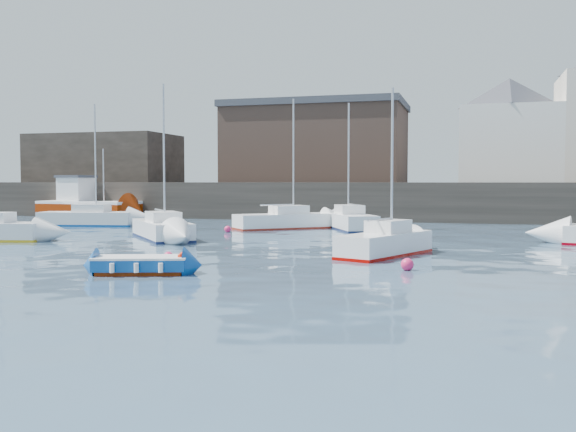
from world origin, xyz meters
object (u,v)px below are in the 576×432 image
(sailboat_b, at_px, (162,229))
(buoy_near, at_px, (168,261))
(blue_dinghy, at_px, (141,264))
(sailboat_e, at_px, (88,218))
(buoy_mid, at_px, (407,270))
(fishing_boat, at_px, (86,205))
(sailboat_h, at_px, (285,220))
(buoy_far, at_px, (228,232))
(sailboat_c, at_px, (385,243))
(sailboat_f, at_px, (351,221))

(sailboat_b, relative_size, buoy_near, 21.27)
(blue_dinghy, bearing_deg, sailboat_e, 127.10)
(buoy_near, relative_size, buoy_mid, 0.86)
(blue_dinghy, relative_size, fishing_boat, 0.36)
(sailboat_h, xyz_separation_m, buoy_mid, (9.51, -17.60, -0.55))
(buoy_mid, relative_size, buoy_far, 1.08)
(sailboat_c, relative_size, buoy_far, 16.81)
(buoy_near, relative_size, buoy_far, 0.93)
(sailboat_e, distance_m, buoy_near, 21.79)
(buoy_far, bearing_deg, sailboat_f, 31.45)
(fishing_boat, distance_m, sailboat_h, 21.20)
(blue_dinghy, height_order, sailboat_f, sailboat_f)
(buoy_near, height_order, buoy_mid, buoy_mid)
(sailboat_h, bearing_deg, sailboat_e, -175.64)
(sailboat_c, bearing_deg, fishing_boat, 143.16)
(sailboat_e, relative_size, buoy_mid, 18.79)
(fishing_boat, height_order, sailboat_h, sailboat_h)
(sailboat_b, distance_m, sailboat_h, 9.77)
(sailboat_f, bearing_deg, buoy_near, -102.14)
(sailboat_b, bearing_deg, buoy_mid, -32.58)
(blue_dinghy, xyz_separation_m, sailboat_c, (7.13, 7.54, 0.21))
(sailboat_b, distance_m, sailboat_f, 12.55)
(sailboat_h, bearing_deg, buoy_near, -88.73)
(fishing_boat, height_order, sailboat_f, sailboat_f)
(buoy_mid, bearing_deg, sailboat_c, 106.99)
(sailboat_f, relative_size, buoy_far, 19.54)
(fishing_boat, xyz_separation_m, sailboat_b, (15.46, -16.37, -0.59))
(sailboat_e, distance_m, buoy_far, 11.71)
(blue_dinghy, height_order, sailboat_c, sailboat_c)
(fishing_boat, distance_m, sailboat_f, 25.08)
(sailboat_b, relative_size, sailboat_c, 1.17)
(fishing_boat, relative_size, sailboat_f, 1.13)
(buoy_far, bearing_deg, sailboat_b, -109.53)
(sailboat_c, xyz_separation_m, sailboat_h, (-8.21, 13.36, 0.02))
(sailboat_f, relative_size, buoy_near, 21.08)
(sailboat_e, xyz_separation_m, sailboat_f, (18.16, 1.48, 0.02))
(sailboat_c, height_order, buoy_near, sailboat_c)
(sailboat_c, xyz_separation_m, buoy_near, (-7.82, -4.13, -0.53))
(sailboat_c, xyz_separation_m, buoy_far, (-10.74, 9.64, -0.53))
(buoy_mid, bearing_deg, sailboat_f, 106.29)
(buoy_mid, bearing_deg, sailboat_b, 147.42)
(fishing_boat, xyz_separation_m, sailboat_e, (5.86, -8.67, -0.57))
(blue_dinghy, bearing_deg, buoy_near, 101.51)
(sailboat_e, relative_size, buoy_near, 21.83)
(sailboat_f, bearing_deg, fishing_boat, 163.33)
(sailboat_e, relative_size, sailboat_h, 1.00)
(fishing_boat, xyz_separation_m, sailboat_f, (24.02, -7.19, -0.55))
(sailboat_f, relative_size, sailboat_h, 0.96)
(sailboat_c, xyz_separation_m, sailboat_f, (-3.97, 13.78, 0.04))
(sailboat_c, height_order, buoy_far, sailboat_c)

